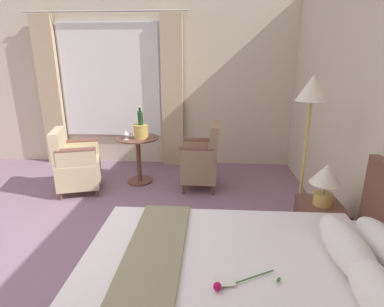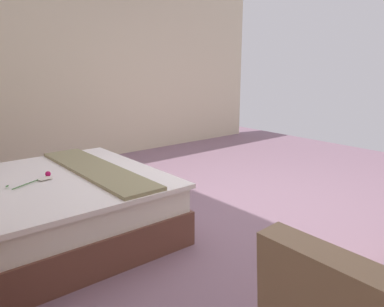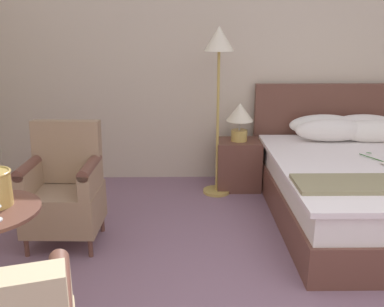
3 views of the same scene
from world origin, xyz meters
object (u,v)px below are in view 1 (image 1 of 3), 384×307
Objects in this scene: armchair_facing_bed at (76,165)px; champagne_bucket at (141,129)px; nightstand at (318,229)px; wine_glass_near_edge at (126,133)px; wine_glass_near_bucket at (141,128)px; side_table_round at (138,155)px; floor_lamp_brass at (310,110)px; bedside_lamp at (326,178)px; snack_plate at (132,135)px; armchair_by_window at (202,159)px.

champagne_bucket is at bearing 112.27° from armchair_facing_bed.
armchair_facing_bed is (-1.29, -2.93, 0.14)m from nightstand.
wine_glass_near_bucket is at bearing 153.36° from wine_glass_near_edge.
armchair_facing_bed reaches higher than side_table_round.
nightstand is at bearing 29.47° from floor_lamp_brass.
bedside_lamp reaches higher than snack_plate.
bedside_lamp is 2.14× the size of snack_plate.
bedside_lamp reaches higher than side_table_round.
snack_plate is at bearing -128.80° from bedside_lamp.
snack_plate is (-1.57, -2.11, -0.65)m from floor_lamp_brass.
floor_lamp_brass reaches higher than armchair_facing_bed.
snack_plate is at bearing -73.67° from wine_glass_near_bucket.
side_table_round is at bearing 135.46° from wine_glass_near_edge.
nightstand is 2.79m from wine_glass_near_edge.
wine_glass_near_bucket reaches higher than snack_plate.
floor_lamp_brass reaches higher than snack_plate.
side_table_round is (-1.68, -2.13, -0.36)m from bedside_lamp.
floor_lamp_brass is 2.44m from champagne_bucket.
bedside_lamp is at bearing 55.58° from wine_glass_near_edge.
armchair_by_window is at bearing -142.67° from nightstand.
nightstand is 0.31× the size of floor_lamp_brass.
champagne_bucket is at bearing -128.58° from nightstand.
bedside_lamp is 2.64m from champagne_bucket.
snack_plate is (-0.16, -0.19, -0.13)m from champagne_bucket.
floor_lamp_brass is 1.85× the size of armchair_facing_bed.
floor_lamp_brass is at bearing -150.53° from bedside_lamp.
bedside_lamp is 1.94m from armchair_by_window.
wine_glass_near_edge is (-1.55, -2.26, 0.54)m from nightstand.
floor_lamp_brass reaches higher than champagne_bucket.
champagne_bucket is 3.51× the size of wine_glass_near_edge.
nightstand is at bearing 37.33° from armchair_by_window.
nightstand is 2.70m from champagne_bucket.
bedside_lamp is (-0.00, 0.00, 0.52)m from nightstand.
wine_glass_near_edge is at bearing -64.24° from champagne_bucket.
armchair_by_window reaches higher than wine_glass_near_bucket.
armchair_facing_bed reaches higher than snack_plate.
wine_glass_near_bucket is 1.12× the size of wine_glass_near_edge.
nightstand is at bearing 55.58° from wine_glass_near_edge.
armchair_facing_bed is (-1.05, -2.80, -0.96)m from floor_lamp_brass.
floor_lamp_brass reaches higher than nightstand.
floor_lamp_brass is 9.10× the size of snack_plate.
bedside_lamp is 3.22m from armchair_facing_bed.
snack_plate reaches higher than nightstand.
bedside_lamp is 0.56× the size of side_table_round.
side_table_round is 0.33m from snack_plate.
wine_glass_near_edge is at bearing -121.68° from floor_lamp_brass.
wine_glass_near_bucket is 0.18m from snack_plate.
bedside_lamp is 0.24× the size of floor_lamp_brass.
wine_glass_near_bucket reaches higher than wine_glass_near_edge.
wine_glass_near_bucket is at bearing -109.26° from armchair_by_window.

